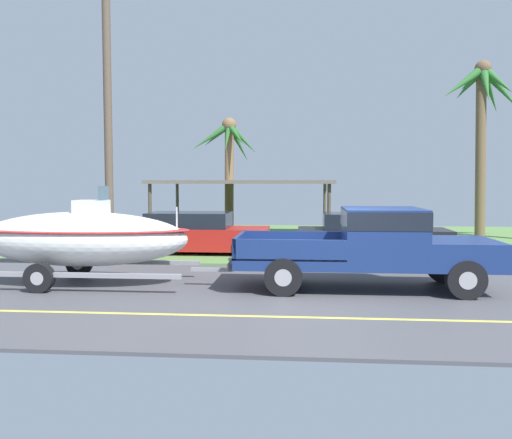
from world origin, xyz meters
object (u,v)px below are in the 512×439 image
carport_awning (245,183)px  utility_pole (108,107)px  parked_sedan_far (371,235)px  palm_tree_mid (229,150)px  parked_sedan_near (195,234)px  palm_tree_near_right (482,107)px  pickup_truck_towing (381,244)px  boat_on_trailer (81,238)px

carport_awning → utility_pole: size_ratio=0.84×
parked_sedan_far → palm_tree_mid: size_ratio=0.89×
palm_tree_mid → parked_sedan_near: bearing=-90.2°
parked_sedan_far → palm_tree_near_right: bearing=45.0°
parked_sedan_far → palm_tree_near_right: size_ratio=0.67×
pickup_truck_towing → boat_on_trailer: (-6.87, -0.00, 0.06)m
palm_tree_mid → parked_sedan_far: bearing=-54.1°
carport_awning → parked_sedan_near: bearing=-101.1°
parked_sedan_near → palm_tree_mid: palm_tree_mid is taller
pickup_truck_towing → boat_on_trailer: size_ratio=0.93×
boat_on_trailer → parked_sedan_far: size_ratio=1.32×
parked_sedan_near → carport_awning: 5.77m
palm_tree_near_right → boat_on_trailer: bearing=-139.7°
palm_tree_near_right → palm_tree_mid: 11.05m
palm_tree_mid → utility_pole: 10.04m
pickup_truck_towing → palm_tree_mid: palm_tree_mid is taller
carport_awning → utility_pole: utility_pole is taller
parked_sedan_far → palm_tree_mid: (-5.69, 7.85, 3.18)m
parked_sedan_far → palm_tree_mid: palm_tree_mid is taller
boat_on_trailer → carport_awning: size_ratio=0.85×
parked_sedan_far → boat_on_trailer: bearing=-143.2°
parked_sedan_far → pickup_truck_towing: bearing=-94.5°
pickup_truck_towing → parked_sedan_near: bearing=134.1°
boat_on_trailer → palm_tree_mid: size_ratio=1.17×
palm_tree_near_right → pickup_truck_towing: bearing=-117.1°
pickup_truck_towing → parked_sedan_near: size_ratio=1.25×
carport_awning → pickup_truck_towing: bearing=-68.8°
carport_awning → parked_sedan_far: bearing=-49.3°
pickup_truck_towing → parked_sedan_far: size_ratio=1.23×
parked_sedan_near → palm_tree_near_right: 12.52m
palm_tree_near_right → palm_tree_mid: bearing=164.1°
boat_on_trailer → palm_tree_mid: 13.69m
pickup_truck_towing → palm_tree_near_right: size_ratio=0.82×
parked_sedan_near → parked_sedan_far: bearing=-0.0°
palm_tree_near_right → utility_pole: bearing=-152.0°
parked_sedan_far → carport_awning: bearing=130.7°
palm_tree_mid → utility_pole: (-2.20, -9.77, 0.72)m
carport_awning → utility_pole: (-3.23, -7.35, 2.24)m
parked_sedan_near → palm_tree_mid: size_ratio=0.88×
palm_tree_mid → pickup_truck_towing: bearing=-68.4°
parked_sedan_far → carport_awning: carport_awning is taller
boat_on_trailer → carport_awning: carport_awning is taller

